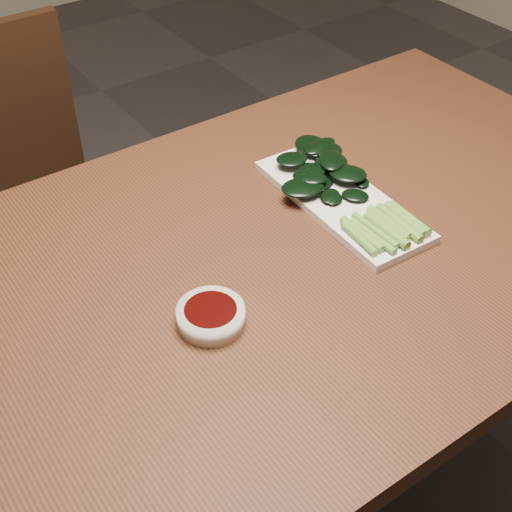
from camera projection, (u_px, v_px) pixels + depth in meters
name	position (u px, v px, depth m)	size (l,w,h in m)	color
ground	(269.00, 507.00, 1.59)	(6.00, 6.00, 0.00)	#32302F
table	(274.00, 285.00, 1.15)	(1.40, 0.80, 0.75)	#472514
chair_far	(29.00, 218.00, 1.60)	(0.38, 0.38, 0.89)	black
sauce_bowl	(211.00, 316.00, 0.98)	(0.09, 0.09, 0.03)	white
serving_plate	(341.00, 200.00, 1.19)	(0.14, 0.34, 0.01)	white
gai_lan	(338.00, 180.00, 1.20)	(0.19, 0.35, 0.03)	#68A237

